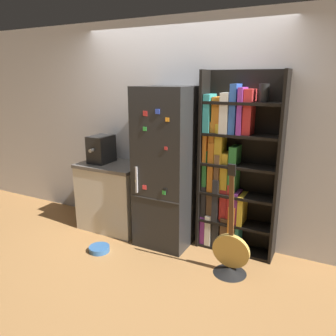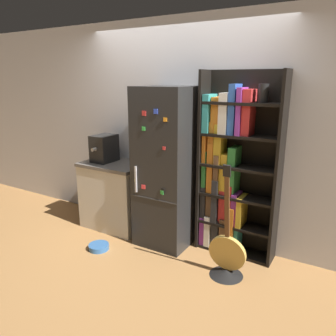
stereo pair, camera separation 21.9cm
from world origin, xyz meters
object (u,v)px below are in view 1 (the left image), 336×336
object	(u,v)px
refrigerator	(167,168)
espresso_machine	(101,149)
guitar	(230,258)
bookshelf	(231,172)
pet_bowl	(99,249)

from	to	relation	value
refrigerator	espresso_machine	xyz separation A→B (m)	(-0.96, 0.02, 0.12)
espresso_machine	guitar	bearing A→B (deg)	-10.81
bookshelf	guitar	distance (m)	0.93
bookshelf	espresso_machine	distance (m)	1.67
bookshelf	espresso_machine	bearing A→B (deg)	-174.39
guitar	pet_bowl	xyz separation A→B (m)	(-1.46, -0.26, -0.14)
refrigerator	guitar	xyz separation A→B (m)	(0.89, -0.34, -0.75)
espresso_machine	pet_bowl	world-z (taller)	espresso_machine
bookshelf	pet_bowl	xyz separation A→B (m)	(-1.27, -0.78, -0.89)
espresso_machine	pet_bowl	size ratio (longest dim) A/B	1.61
bookshelf	pet_bowl	world-z (taller)	bookshelf
refrigerator	espresso_machine	bearing A→B (deg)	178.93
bookshelf	refrigerator	bearing A→B (deg)	-165.57
refrigerator	espresso_machine	world-z (taller)	refrigerator
guitar	bookshelf	bearing A→B (deg)	110.14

